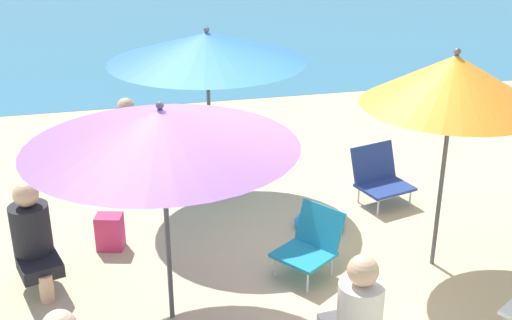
{
  "coord_description": "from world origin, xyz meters",
  "views": [
    {
      "loc": [
        -1.38,
        -5.07,
        3.23
      ],
      "look_at": [
        0.03,
        0.84,
        0.7
      ],
      "focal_mm": 45.59,
      "sensor_mm": 36.0,
      "label": 1
    }
  ],
  "objects_px": {
    "swim_ring": "(319,223)",
    "person_c": "(356,314)",
    "beach_chair_a": "(311,242)",
    "umbrella_purple": "(161,128)",
    "person_d": "(132,136)",
    "person_b": "(33,236)",
    "beach_chair_b": "(379,175)",
    "umbrella_orange": "(454,81)",
    "umbrella_blue": "(207,47)",
    "beach_bag": "(110,232)"
  },
  "relations": [
    {
      "from": "person_c",
      "to": "beach_bag",
      "type": "bearing_deg",
      "value": 31.72
    },
    {
      "from": "person_b",
      "to": "beach_bag",
      "type": "relative_size",
      "value": 2.75
    },
    {
      "from": "umbrella_orange",
      "to": "person_c",
      "type": "relative_size",
      "value": 2.04
    },
    {
      "from": "umbrella_purple",
      "to": "person_d",
      "type": "xyz_separation_m",
      "value": [
        -0.11,
        3.04,
        -1.16
      ]
    },
    {
      "from": "beach_chair_a",
      "to": "person_c",
      "type": "distance_m",
      "value": 1.38
    },
    {
      "from": "beach_chair_a",
      "to": "beach_bag",
      "type": "height_order",
      "value": "beach_chair_a"
    },
    {
      "from": "umbrella_purple",
      "to": "beach_chair_a",
      "type": "height_order",
      "value": "umbrella_purple"
    },
    {
      "from": "umbrella_orange",
      "to": "swim_ring",
      "type": "distance_m",
      "value": 2.09
    },
    {
      "from": "swim_ring",
      "to": "beach_bag",
      "type": "relative_size",
      "value": 1.45
    },
    {
      "from": "umbrella_purple",
      "to": "person_d",
      "type": "bearing_deg",
      "value": 92.0
    },
    {
      "from": "person_b",
      "to": "beach_bag",
      "type": "xyz_separation_m",
      "value": [
        0.64,
        0.49,
        -0.31
      ]
    },
    {
      "from": "umbrella_orange",
      "to": "person_c",
      "type": "height_order",
      "value": "umbrella_orange"
    },
    {
      "from": "umbrella_orange",
      "to": "person_d",
      "type": "xyz_separation_m",
      "value": [
        -2.57,
        2.78,
        -1.28
      ]
    },
    {
      "from": "umbrella_orange",
      "to": "swim_ring",
      "type": "bearing_deg",
      "value": 131.81
    },
    {
      "from": "beach_chair_b",
      "to": "person_b",
      "type": "xyz_separation_m",
      "value": [
        -3.58,
        -0.87,
        0.18
      ]
    },
    {
      "from": "person_c",
      "to": "beach_chair_a",
      "type": "bearing_deg",
      "value": -9.7
    },
    {
      "from": "beach_chair_b",
      "to": "umbrella_purple",
      "type": "bearing_deg",
      "value": -71.88
    },
    {
      "from": "umbrella_orange",
      "to": "person_b",
      "type": "xyz_separation_m",
      "value": [
        -3.55,
        0.49,
        -1.27
      ]
    },
    {
      "from": "umbrella_orange",
      "to": "beach_chair_b",
      "type": "xyz_separation_m",
      "value": [
        0.04,
        1.36,
        -1.45
      ]
    },
    {
      "from": "beach_chair_a",
      "to": "beach_chair_b",
      "type": "height_order",
      "value": "beach_chair_b"
    },
    {
      "from": "umbrella_orange",
      "to": "person_c",
      "type": "xyz_separation_m",
      "value": [
        -1.27,
        -1.23,
        -1.25
      ]
    },
    {
      "from": "umbrella_orange",
      "to": "person_d",
      "type": "distance_m",
      "value": 3.99
    },
    {
      "from": "person_c",
      "to": "person_d",
      "type": "distance_m",
      "value": 4.22
    },
    {
      "from": "swim_ring",
      "to": "person_d",
      "type": "bearing_deg",
      "value": 133.14
    },
    {
      "from": "umbrella_blue",
      "to": "umbrella_purple",
      "type": "relative_size",
      "value": 1.03
    },
    {
      "from": "person_c",
      "to": "swim_ring",
      "type": "bearing_deg",
      "value": -17.12
    },
    {
      "from": "person_d",
      "to": "beach_chair_a",
      "type": "bearing_deg",
      "value": -52.94
    },
    {
      "from": "umbrella_blue",
      "to": "swim_ring",
      "type": "distance_m",
      "value": 2.16
    },
    {
      "from": "umbrella_purple",
      "to": "umbrella_blue",
      "type": "bearing_deg",
      "value": 72.1
    },
    {
      "from": "beach_bag",
      "to": "person_d",
      "type": "bearing_deg",
      "value": 79.16
    },
    {
      "from": "person_b",
      "to": "beach_chair_b",
      "type": "bearing_deg",
      "value": 86.9
    },
    {
      "from": "umbrella_purple",
      "to": "person_c",
      "type": "xyz_separation_m",
      "value": [
        1.19,
        -0.97,
        -1.13
      ]
    },
    {
      "from": "umbrella_purple",
      "to": "person_b",
      "type": "relative_size",
      "value": 2.09
    },
    {
      "from": "swim_ring",
      "to": "person_b",
      "type": "bearing_deg",
      "value": -171.47
    },
    {
      "from": "person_d",
      "to": "swim_ring",
      "type": "distance_m",
      "value": 2.61
    },
    {
      "from": "umbrella_blue",
      "to": "person_d",
      "type": "relative_size",
      "value": 2.17
    },
    {
      "from": "person_c",
      "to": "beach_bag",
      "type": "distance_m",
      "value": 2.78
    },
    {
      "from": "beach_chair_a",
      "to": "swim_ring",
      "type": "height_order",
      "value": "beach_chair_a"
    },
    {
      "from": "umbrella_orange",
      "to": "beach_bag",
      "type": "relative_size",
      "value": 5.77
    },
    {
      "from": "beach_chair_a",
      "to": "person_c",
      "type": "relative_size",
      "value": 0.7
    },
    {
      "from": "beach_chair_b",
      "to": "person_c",
      "type": "xyz_separation_m",
      "value": [
        -1.31,
        -2.59,
        0.2
      ]
    },
    {
      "from": "umbrella_orange",
      "to": "beach_bag",
      "type": "height_order",
      "value": "umbrella_orange"
    },
    {
      "from": "umbrella_blue",
      "to": "person_b",
      "type": "height_order",
      "value": "umbrella_blue"
    },
    {
      "from": "person_c",
      "to": "person_d",
      "type": "bearing_deg",
      "value": 13.09
    },
    {
      "from": "beach_chair_b",
      "to": "person_b",
      "type": "bearing_deg",
      "value": -91.25
    },
    {
      "from": "beach_chair_b",
      "to": "beach_bag",
      "type": "distance_m",
      "value": 2.97
    },
    {
      "from": "swim_ring",
      "to": "person_c",
      "type": "bearing_deg",
      "value": -102.28
    },
    {
      "from": "umbrella_orange",
      "to": "person_d",
      "type": "bearing_deg",
      "value": 132.71
    },
    {
      "from": "person_c",
      "to": "umbrella_purple",
      "type": "bearing_deg",
      "value": 46.09
    },
    {
      "from": "beach_chair_a",
      "to": "person_b",
      "type": "relative_size",
      "value": 0.72
    }
  ]
}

